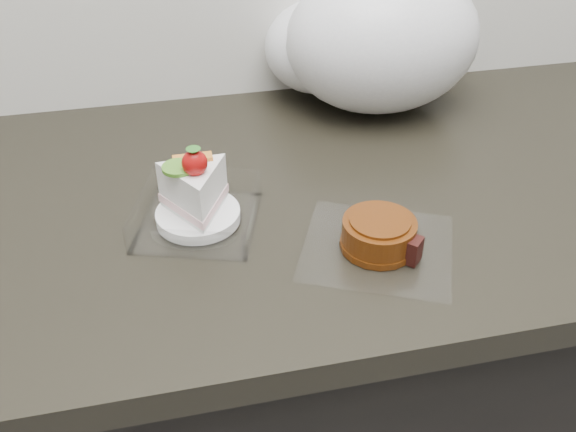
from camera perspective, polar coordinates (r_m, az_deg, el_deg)
The scene contains 4 objects.
counter at distance 1.20m, azimuth 1.63°, elevation -15.30°, with size 2.04×0.64×0.90m.
cake_tray at distance 0.81m, azimuth -8.11°, elevation 1.16°, with size 0.18×0.18×0.11m.
mooncake_wrap at distance 0.78m, azimuth 8.15°, elevation -1.87°, with size 0.23×0.23×0.04m.
plastic_bag at distance 1.08m, azimuth 7.29°, elevation 15.30°, with size 0.39×0.34×0.29m.
Camera 1 is at (-0.19, 0.96, 1.39)m, focal length 40.00 mm.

